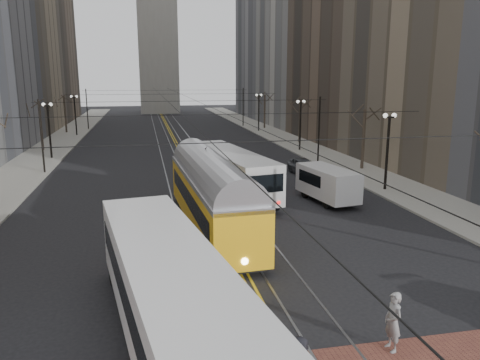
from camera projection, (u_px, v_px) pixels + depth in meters
name	position (u px, v px, depth m)	size (l,w,h in m)	color
ground	(277.00, 336.00, 15.63)	(260.00, 260.00, 0.00)	black
sidewalk_left	(51.00, 149.00, 55.69)	(5.00, 140.00, 0.15)	gray
sidewalk_right	(292.00, 142.00, 61.60)	(5.00, 140.00, 0.15)	gray
streetcar_rails	(177.00, 146.00, 58.66)	(4.80, 130.00, 0.02)	gray
centre_lines	(177.00, 146.00, 58.66)	(0.42, 130.00, 0.01)	gold
building_left_far	(23.00, 15.00, 88.52)	(16.00, 20.00, 40.00)	brown
building_right_mid	(369.00, 10.00, 60.97)	(16.00, 20.00, 34.00)	brown
building_right_far	(282.00, 21.00, 98.57)	(16.00, 20.00, 40.00)	slate
lamp_posts	(190.00, 141.00, 42.52)	(27.60, 57.20, 5.60)	black
street_trees	(184.00, 132.00, 48.74)	(31.68, 53.28, 5.60)	#382D23
trolley_wires	(184.00, 124.00, 48.13)	(25.96, 120.00, 6.60)	black
transit_bus	(169.00, 300.00, 14.58)	(2.79, 13.37, 3.34)	silver
streetcar	(212.00, 201.00, 26.24)	(2.64, 14.24, 3.36)	yellow
rear_bus	(231.00, 173.00, 34.04)	(2.68, 12.35, 3.22)	#B8B8B8
cargo_van	(327.00, 185.00, 32.15)	(2.07, 5.39, 2.38)	silver
sedan_grey	(303.00, 166.00, 41.39)	(1.74, 4.34, 1.48)	#414449
pedestrian_b	(393.00, 322.00, 14.64)	(0.71, 0.47, 1.95)	gray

